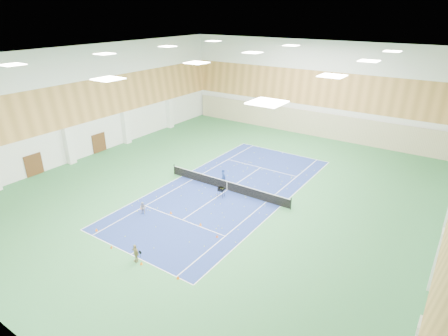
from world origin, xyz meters
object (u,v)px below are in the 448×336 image
object	(u,v)px
coach	(223,177)
child_court	(143,208)
ball_cart	(221,192)
tennis_net	(227,185)
child_apron	(135,253)

from	to	relation	value
coach	child_court	xyz separation A→B (m)	(-2.29, -8.27, -0.26)
ball_cart	child_court	bearing A→B (deg)	-131.46
tennis_net	child_apron	xyz separation A→B (m)	(0.85, -12.18, 0.11)
coach	child_apron	size ratio (longest dim) A/B	1.22
child_court	child_apron	world-z (taller)	child_apron
child_apron	ball_cart	distance (m)	10.79
tennis_net	coach	bearing A→B (deg)	139.93
child_apron	child_court	bearing A→B (deg)	141.02
tennis_net	child_court	world-z (taller)	tennis_net
child_court	child_apron	distance (m)	6.26
child_court	coach	bearing A→B (deg)	58.14
coach	child_court	world-z (taller)	coach
tennis_net	child_apron	bearing A→B (deg)	-85.99
child_apron	ball_cart	xyz separation A→B (m)	(-0.55, 10.78, -0.19)
ball_cart	coach	bearing A→B (deg)	108.80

